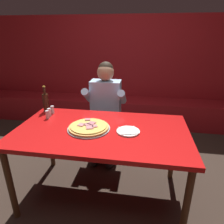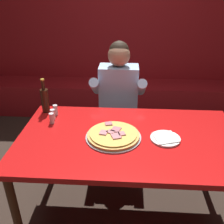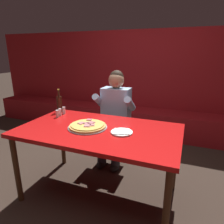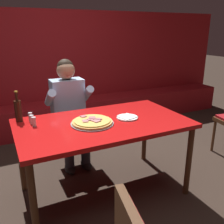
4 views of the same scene
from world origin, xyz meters
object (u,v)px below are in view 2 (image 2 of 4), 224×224
object	(u,v)px
pizza	(113,135)
diner_seated_blue_shirt	(118,102)
main_dining_table	(129,145)
beer_bottle	(45,100)
plate_white_paper	(165,138)
shaker_parmesan	(53,115)
shaker_black_pepper	(56,110)
shaker_red_pepper_flakes	(52,119)

from	to	relation	value
pizza	diner_seated_blue_shirt	size ratio (longest dim) A/B	0.31
main_dining_table	pizza	world-z (taller)	pizza
beer_bottle	plate_white_paper	bearing A→B (deg)	-21.21
main_dining_table	shaker_parmesan	bearing A→B (deg)	160.17
pizza	beer_bottle	xyz separation A→B (m)	(-0.59, 0.37, 0.09)
pizza	beer_bottle	world-z (taller)	beer_bottle
plate_white_paper	beer_bottle	bearing A→B (deg)	158.79
plate_white_paper	diner_seated_blue_shirt	xyz separation A→B (m)	(-0.36, 0.74, -0.07)
shaker_black_pepper	diner_seated_blue_shirt	xyz separation A→B (m)	(0.50, 0.42, -0.10)
beer_bottle	shaker_red_pepper_flakes	world-z (taller)	beer_bottle
pizza	shaker_parmesan	bearing A→B (deg)	154.58
beer_bottle	pizza	bearing A→B (deg)	-31.88
plate_white_paper	shaker_black_pepper	world-z (taller)	shaker_black_pepper
shaker_black_pepper	shaker_red_pepper_flakes	bearing A→B (deg)	-86.47
main_dining_table	shaker_parmesan	world-z (taller)	shaker_parmesan
diner_seated_blue_shirt	shaker_red_pepper_flakes	bearing A→B (deg)	-131.13
main_dining_table	pizza	bearing A→B (deg)	-172.38
main_dining_table	beer_bottle	size ratio (longest dim) A/B	5.47
shaker_red_pepper_flakes	main_dining_table	bearing A→B (deg)	-14.57
beer_bottle	shaker_parmesan	distance (m)	0.18
shaker_parmesan	main_dining_table	bearing A→B (deg)	-19.83
shaker_red_pepper_flakes	diner_seated_blue_shirt	size ratio (longest dim) A/B	0.07
pizza	shaker_red_pepper_flakes	xyz separation A→B (m)	(-0.49, 0.17, 0.02)
plate_white_paper	shaker_parmesan	size ratio (longest dim) A/B	2.44
main_dining_table	pizza	xyz separation A→B (m)	(-0.12, -0.02, 0.09)
shaker_black_pepper	shaker_red_pepper_flakes	distance (m)	0.14
plate_white_paper	shaker_black_pepper	bearing A→B (deg)	159.71
pizza	plate_white_paper	world-z (taller)	pizza
shaker_parmesan	shaker_black_pepper	size ratio (longest dim) A/B	1.00
pizza	shaker_red_pepper_flakes	world-z (taller)	shaker_red_pepper_flakes
plate_white_paper	shaker_black_pepper	size ratio (longest dim) A/B	2.44
beer_bottle	shaker_parmesan	bearing A→B (deg)	-54.08
beer_bottle	shaker_black_pepper	bearing A→B (deg)	-28.95
pizza	plate_white_paper	distance (m)	0.37
pizza	shaker_black_pepper	xyz separation A→B (m)	(-0.50, 0.32, 0.02)
main_dining_table	shaker_black_pepper	size ratio (longest dim) A/B	18.57
shaker_parmesan	diner_seated_blue_shirt	world-z (taller)	diner_seated_blue_shirt
beer_bottle	shaker_black_pepper	xyz separation A→B (m)	(0.10, -0.05, -0.07)
shaker_black_pepper	diner_seated_blue_shirt	size ratio (longest dim) A/B	0.07
shaker_parmesan	shaker_red_pepper_flakes	size ratio (longest dim) A/B	1.00
plate_white_paper	shaker_red_pepper_flakes	size ratio (longest dim) A/B	2.44
shaker_red_pepper_flakes	pizza	bearing A→B (deg)	-19.44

